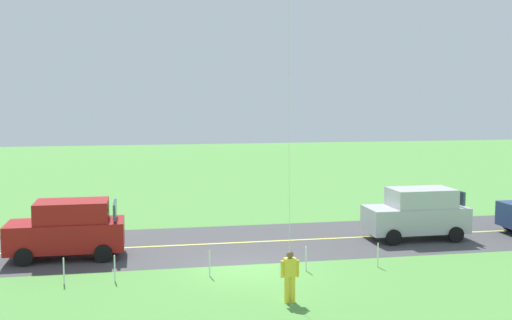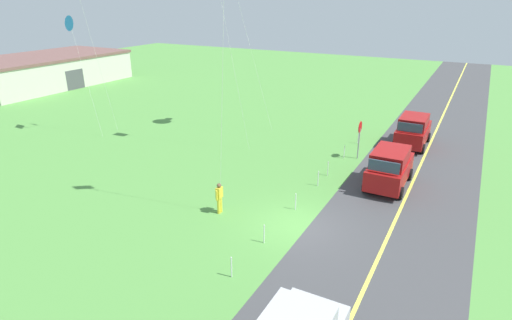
{
  "view_description": "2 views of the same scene",
  "coord_description": "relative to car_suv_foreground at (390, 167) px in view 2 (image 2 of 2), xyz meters",
  "views": [
    {
      "loc": [
        3.82,
        21.54,
        6.23
      ],
      "look_at": [
        0.02,
        1.85,
        4.17
      ],
      "focal_mm": 43.11,
      "sensor_mm": 36.0,
      "label": 1
    },
    {
      "loc": [
        -16.12,
        -6.47,
        10.14
      ],
      "look_at": [
        -0.47,
        1.94,
        3.14
      ],
      "focal_mm": 29.42,
      "sensor_mm": 36.0,
      "label": 2
    }
  ],
  "objects": [
    {
      "name": "ground_plane",
      "position": [
        -6.55,
        2.8,
        -1.2
      ],
      "size": [
        120.0,
        120.0,
        0.1
      ],
      "primitive_type": "cube",
      "color": "#549342"
    },
    {
      "name": "asphalt_road",
      "position": [
        -6.55,
        -1.2,
        -1.15
      ],
      "size": [
        120.0,
        7.0,
        0.0
      ],
      "primitive_type": "cube",
      "color": "#424244",
      "rests_on": "ground"
    },
    {
      "name": "road_centre_stripe",
      "position": [
        -6.55,
        -1.2,
        -1.15
      ],
      "size": [
        120.0,
        0.16,
        0.0
      ],
      "primitive_type": "cube",
      "color": "#E5E04C",
      "rests_on": "asphalt_road"
    },
    {
      "name": "car_suv_foreground",
      "position": [
        0.0,
        0.0,
        0.0
      ],
      "size": [
        4.4,
        2.12,
        2.24
      ],
      "color": "maroon",
      "rests_on": "ground"
    },
    {
      "name": "car_parked_east_near",
      "position": [
        7.82,
        -0.02,
        0.0
      ],
      "size": [
        4.4,
        2.12,
        2.24
      ],
      "color": "maroon",
      "rests_on": "ground"
    },
    {
      "name": "stop_sign",
      "position": [
        3.46,
        2.71,
        0.65
      ],
      "size": [
        0.76,
        0.08,
        2.56
      ],
      "color": "gray",
      "rests_on": "ground"
    },
    {
      "name": "person_adult_near",
      "position": [
        -7.18,
        6.71,
        -0.29
      ],
      "size": [
        0.58,
        0.22,
        1.6
      ],
      "rotation": [
        0.0,
        0.0,
        4.32
      ],
      "color": "yellow",
      "rests_on": "ground"
    },
    {
      "name": "kite_pink_drift",
      "position": [
        -0.97,
        23.33,
        7.05
      ],
      "size": [
        0.5,
        2.64,
        8.79
      ],
      "color": "silver",
      "rests_on": "ground"
    },
    {
      "name": "warehouse_distant",
      "position": [
        9.93,
        42.47,
        0.6
      ],
      "size": [
        18.36,
        10.2,
        3.5
      ],
      "color": "beige",
      "rests_on": "ground"
    },
    {
      "name": "fence_post_0",
      "position": [
        -11.32,
        3.5,
        -0.7
      ],
      "size": [
        0.05,
        0.05,
        0.9
      ],
      "primitive_type": "cylinder",
      "color": "silver",
      "rests_on": "ground"
    },
    {
      "name": "fence_post_1",
      "position": [
        -8.59,
        3.5,
        -0.7
      ],
      "size": [
        0.05,
        0.05,
        0.9
      ],
      "primitive_type": "cylinder",
      "color": "silver",
      "rests_on": "ground"
    },
    {
      "name": "fence_post_2",
      "position": [
        -5.1,
        3.5,
        -0.7
      ],
      "size": [
        0.05,
        0.05,
        0.9
      ],
      "primitive_type": "cylinder",
      "color": "silver",
      "rests_on": "ground"
    },
    {
      "name": "fence_post_3",
      "position": [
        -1.87,
        3.5,
        -0.7
      ],
      "size": [
        0.05,
        0.05,
        0.9
      ],
      "primitive_type": "cylinder",
      "color": "silver",
      "rests_on": "ground"
    },
    {
      "name": "fence_post_4",
      "position": [
        -0.22,
        3.5,
        -0.7
      ],
      "size": [
        0.05,
        0.05,
        0.9
      ],
      "primitive_type": "cylinder",
      "color": "silver",
      "rests_on": "ground"
    },
    {
      "name": "fence_post_5",
      "position": [
        3.06,
        3.5,
        -0.7
      ],
      "size": [
        0.05,
        0.05,
        0.9
      ],
      "primitive_type": "cylinder",
      "color": "silver",
      "rests_on": "ground"
    },
    {
      "name": "fence_post_6",
      "position": [
        6.46,
        3.5,
        -0.7
      ],
      "size": [
        0.05,
        0.05,
        0.9
      ],
      "primitive_type": "cylinder",
      "color": "silver",
      "rests_on": "ground"
    }
  ]
}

